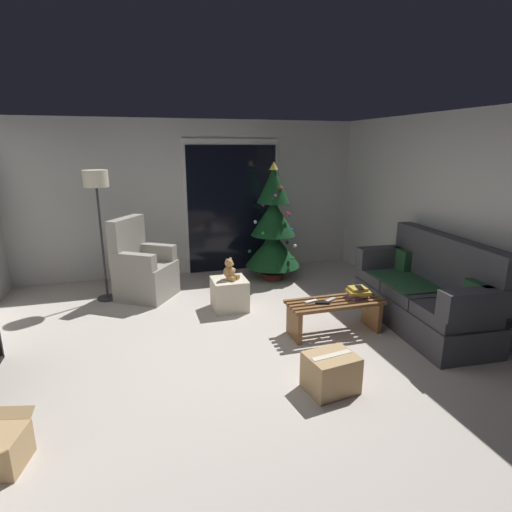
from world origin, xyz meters
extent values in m
plane|color=#BCB2A8|center=(0.00, 0.00, 0.00)|extent=(7.00, 7.00, 0.00)
cube|color=beige|center=(0.00, 3.06, 1.25)|extent=(5.72, 0.12, 2.50)
cube|color=beige|center=(2.86, 0.00, 1.25)|extent=(0.12, 6.00, 2.50)
cube|color=silver|center=(0.66, 2.99, 1.10)|extent=(1.60, 0.02, 2.20)
cube|color=black|center=(0.66, 2.97, 1.05)|extent=(1.50, 0.02, 2.10)
cube|color=#3D3D42|center=(2.25, 0.10, 0.17)|extent=(0.89, 1.95, 0.34)
cube|color=#3D3D42|center=(2.19, -0.52, 0.41)|extent=(0.72, 0.65, 0.14)
cube|color=#3D3D42|center=(2.23, 0.10, 0.41)|extent=(0.72, 0.65, 0.14)
cube|color=#3D3D42|center=(2.27, 0.72, 0.41)|extent=(0.72, 0.65, 0.14)
cube|color=#3D3D42|center=(2.55, 0.08, 0.78)|extent=(0.33, 1.91, 0.60)
cube|color=#3D3D42|center=(2.19, -0.77, 0.62)|extent=(0.77, 0.25, 0.28)
cube|color=#3D3D42|center=(2.31, 0.97, 0.62)|extent=(0.77, 0.25, 0.28)
cube|color=#234C2D|center=(2.23, 0.35, 0.49)|extent=(0.66, 0.94, 0.02)
cube|color=#234C2D|center=(2.36, -0.61, 0.62)|extent=(0.14, 0.33, 0.28)
cube|color=#234C2D|center=(2.46, 0.79, 0.62)|extent=(0.14, 0.33, 0.28)
cube|color=brown|center=(1.19, 0.03, 0.37)|extent=(1.10, 0.05, 0.04)
cube|color=brown|center=(1.19, 0.12, 0.37)|extent=(1.10, 0.05, 0.04)
cube|color=brown|center=(1.19, 0.21, 0.37)|extent=(1.10, 0.05, 0.04)
cube|color=brown|center=(1.19, 0.29, 0.37)|extent=(1.10, 0.05, 0.04)
cube|color=brown|center=(1.19, 0.38, 0.37)|extent=(1.10, 0.05, 0.04)
cube|color=brown|center=(0.70, 0.21, 0.18)|extent=(0.05, 0.36, 0.36)
cube|color=brown|center=(1.68, 0.21, 0.18)|extent=(0.05, 0.36, 0.36)
cube|color=#ADADB2|center=(1.14, 0.22, 0.40)|extent=(0.16, 0.11, 0.02)
cube|color=black|center=(1.01, 0.16, 0.40)|extent=(0.16, 0.09, 0.02)
cube|color=silver|center=(0.91, 0.24, 0.40)|extent=(0.16, 0.08, 0.02)
cube|color=#6B3D7A|center=(1.46, 0.20, 0.41)|extent=(0.22, 0.20, 0.03)
cube|color=#B79333|center=(1.47, 0.22, 0.44)|extent=(0.22, 0.21, 0.02)
cube|color=#B79333|center=(1.48, 0.21, 0.47)|extent=(0.27, 0.23, 0.03)
cube|color=#B79333|center=(1.49, 0.23, 0.50)|extent=(0.19, 0.17, 0.03)
cube|color=black|center=(1.49, 0.20, 0.52)|extent=(0.10, 0.16, 0.01)
cylinder|color=#4C1E19|center=(1.15, 2.30, 0.05)|extent=(0.36, 0.36, 0.10)
cylinder|color=brown|center=(1.15, 2.30, 0.16)|extent=(0.08, 0.08, 0.12)
cone|color=#0F3819|center=(1.15, 2.30, 0.50)|extent=(0.88, 0.88, 0.56)
cone|color=#0F3819|center=(1.15, 2.30, 1.00)|extent=(0.70, 0.70, 0.56)
cone|color=#0F3819|center=(1.15, 2.30, 1.51)|extent=(0.51, 0.51, 0.56)
sphere|color=#1E8C33|center=(0.92, 2.08, 0.81)|extent=(0.06, 0.06, 0.06)
sphere|color=blue|center=(1.19, 2.61, 0.82)|extent=(0.06, 0.06, 0.06)
sphere|color=blue|center=(1.47, 2.29, 0.79)|extent=(0.06, 0.06, 0.06)
sphere|color=#1E8C33|center=(0.84, 2.57, 0.41)|extent=(0.06, 0.06, 0.06)
sphere|color=#1E8C33|center=(1.08, 2.12, 1.32)|extent=(0.06, 0.06, 0.06)
sphere|color=#1E8C33|center=(1.36, 1.94, 0.41)|extent=(0.06, 0.06, 0.06)
sphere|color=#B233A5|center=(1.12, 2.12, 1.36)|extent=(0.06, 0.06, 0.06)
sphere|color=#1E8C33|center=(1.48, 2.50, 0.53)|extent=(0.06, 0.06, 0.06)
sphere|color=white|center=(0.90, 2.44, 0.92)|extent=(0.06, 0.06, 0.06)
sphere|color=red|center=(1.32, 2.12, 1.08)|extent=(0.06, 0.06, 0.06)
sphere|color=#B233A5|center=(1.05, 2.49, 1.18)|extent=(0.06, 0.06, 0.06)
sphere|color=red|center=(1.22, 2.16, 1.47)|extent=(0.06, 0.06, 0.06)
sphere|color=white|center=(1.44, 2.06, 0.58)|extent=(0.06, 0.06, 0.06)
sphere|color=blue|center=(1.36, 2.16, 1.05)|extent=(0.06, 0.06, 0.06)
cone|color=#EAD14C|center=(1.15, 2.30, 1.80)|extent=(0.14, 0.14, 0.12)
cube|color=gray|center=(-0.83, 2.01, 0.16)|extent=(0.94, 0.94, 0.31)
cube|color=gray|center=(-0.83, 2.01, 0.40)|extent=(0.94, 0.94, 0.18)
cube|color=gray|center=(-1.05, 2.16, 0.81)|extent=(0.51, 0.66, 0.64)
cube|color=gray|center=(-0.66, 2.23, 0.60)|extent=(0.56, 0.44, 0.22)
cube|color=gray|center=(-0.96, 1.76, 0.60)|extent=(0.56, 0.44, 0.22)
cylinder|color=#2D2D30|center=(-1.38, 2.09, 0.01)|extent=(0.28, 0.28, 0.02)
cylinder|color=#2D2D30|center=(-1.38, 2.09, 0.80)|extent=(0.03, 0.03, 1.55)
cylinder|color=beige|center=(-1.38, 2.09, 1.67)|extent=(0.32, 0.32, 0.22)
cube|color=beige|center=(0.20, 1.24, 0.21)|extent=(0.44, 0.44, 0.41)
cylinder|color=tan|center=(0.27, 1.23, 0.44)|extent=(0.12, 0.12, 0.06)
cylinder|color=tan|center=(0.20, 1.16, 0.44)|extent=(0.12, 0.12, 0.06)
sphere|color=tan|center=(0.20, 1.24, 0.51)|extent=(0.15, 0.15, 0.15)
sphere|color=tan|center=(0.20, 1.24, 0.63)|extent=(0.11, 0.11, 0.11)
sphere|color=tan|center=(0.23, 1.21, 0.62)|extent=(0.04, 0.04, 0.04)
sphere|color=tan|center=(0.22, 1.27, 0.68)|extent=(0.04, 0.04, 0.04)
sphere|color=tan|center=(0.17, 1.22, 0.68)|extent=(0.04, 0.04, 0.04)
sphere|color=tan|center=(0.26, 1.28, 0.52)|extent=(0.06, 0.06, 0.06)
sphere|color=tan|center=(0.16, 1.18, 0.52)|extent=(0.06, 0.06, 0.06)
cube|color=tan|center=(0.63, -0.82, 0.17)|extent=(0.47, 0.40, 0.34)
cube|color=beige|center=(0.63, -0.82, 0.34)|extent=(0.39, 0.11, 0.00)
cube|color=tan|center=(-1.87, -0.82, 0.28)|extent=(0.36, 0.17, 0.06)
camera|label=1|loc=(-0.89, -3.68, 2.09)|focal=28.57mm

